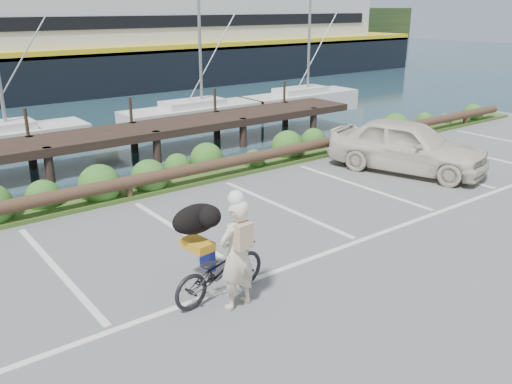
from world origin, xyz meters
The scene contains 7 objects.
ground centered at (0.00, 0.00, 0.00)m, with size 72.00×72.00×0.00m, color #5A5A5C.
vegetation_strip centered at (0.00, 5.30, 0.05)m, with size 34.00×1.60×0.10m, color #3D5B21.
log_rail centered at (0.00, 4.60, 0.00)m, with size 32.00×0.30×0.60m, color #443021, non-canonical shape.
bicycle centered at (-0.81, -0.51, 0.46)m, with size 0.61×1.76×0.93m, color black.
cyclist centered at (-0.76, -0.92, 0.88)m, with size 0.64×0.42×1.76m, color beige.
dog centered at (-0.87, 0.05, 1.17)m, with size 0.85×0.42×0.49m, color black.
parked_car centered at (7.22, 2.12, 0.74)m, with size 1.74×4.32×1.47m, color beige.
Camera 1 is at (-5.01, -6.98, 4.43)m, focal length 38.00 mm.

